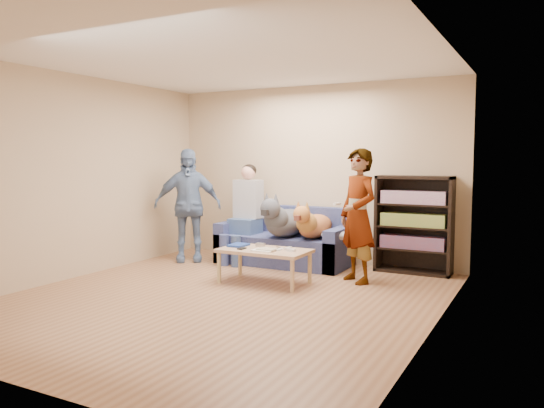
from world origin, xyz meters
The scene contains 27 objects.
ground centered at (0.00, 0.00, 0.00)m, with size 5.00×5.00×0.00m, color #8E5D3C.
ceiling centered at (0.00, 0.00, 2.60)m, with size 5.00×5.00×0.00m, color white.
wall_back centered at (0.00, 2.50, 1.30)m, with size 4.50×4.50×0.00m, color tan.
wall_front centered at (0.00, -2.50, 1.30)m, with size 4.50×4.50×0.00m, color tan.
wall_left centered at (-2.25, 0.00, 1.30)m, with size 5.00×5.00×0.00m, color tan.
wall_right centered at (2.25, 0.00, 1.30)m, with size 5.00×5.00×0.00m, color tan.
blanket centered at (0.59, 1.91, 0.50)m, with size 0.40×0.34×0.14m, color #B0AFB4.
person_standing_right centered at (1.06, 1.46, 0.83)m, with size 0.60×0.40×1.66m, color gray.
person_standing_left centered at (-1.62, 1.58, 0.84)m, with size 0.98×0.41×1.67m, color #6882A7.
held_controller centered at (0.86, 1.26, 0.98)m, with size 0.04×0.11×0.03m, color white.
notebook_blue centered at (-0.34, 0.93, 0.43)m, with size 0.20×0.26×0.03m, color navy.
papers centered at (0.11, 0.78, 0.43)m, with size 0.26×0.20×0.01m, color white.
magazine centered at (0.14, 0.80, 0.44)m, with size 0.22×0.17×0.01m, color #A9A187.
camera_silver centered at (-0.06, 1.00, 0.45)m, with size 0.11×0.06×0.05m, color silver.
controller_a centered at (0.34, 0.98, 0.43)m, with size 0.04×0.13×0.03m, color silver.
controller_b centered at (0.42, 0.90, 0.43)m, with size 0.09×0.06×0.03m, color silver.
headphone_cup_a centered at (0.26, 0.86, 0.43)m, with size 0.07×0.07×0.02m, color silver.
headphone_cup_b centered at (0.26, 0.94, 0.43)m, with size 0.07×0.07×0.02m, color white.
pen_orange centered at (0.04, 0.72, 0.42)m, with size 0.01×0.01×0.14m, color #DD5C1F.
pen_black centered at (0.18, 1.06, 0.42)m, with size 0.01×0.01×0.14m, color black.
wallet centered at (-0.19, 0.76, 0.43)m, with size 0.07×0.12×0.01m, color black.
sofa centered at (-0.25, 2.10, 0.28)m, with size 1.90×0.85×0.82m.
person_seated centered at (-0.86, 1.97, 0.77)m, with size 0.40×0.73×1.47m.
dog_gray centered at (-0.16, 1.85, 0.66)m, with size 0.45×1.27×0.65m.
dog_tan centered at (0.26, 1.92, 0.62)m, with size 0.38×1.15×0.55m.
coffee_table centered at (0.06, 0.88, 0.37)m, with size 1.10×0.60×0.42m.
bookshelf centered at (1.55, 2.33, 0.68)m, with size 1.00×0.34×1.30m.
Camera 1 is at (3.13, -4.77, 1.54)m, focal length 35.00 mm.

